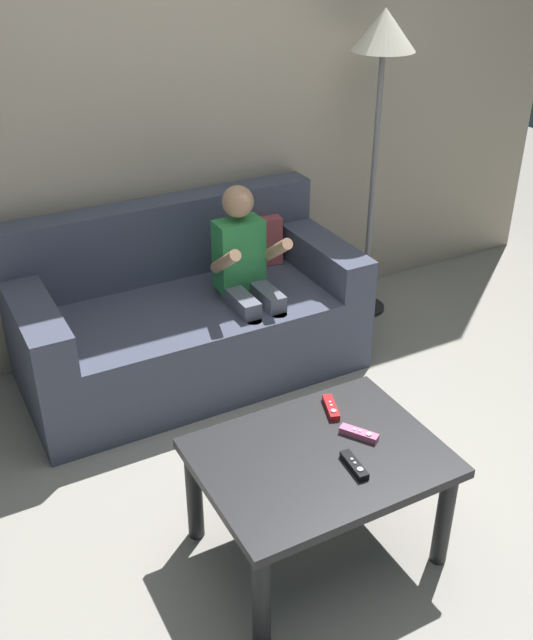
{
  "coord_description": "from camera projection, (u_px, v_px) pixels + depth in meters",
  "views": [
    {
      "loc": [
        -1.26,
        -1.62,
        2.09
      ],
      "look_at": [
        -0.03,
        0.68,
        0.59
      ],
      "focal_mm": 40.92,
      "sensor_mm": 36.0,
      "label": 1
    }
  ],
  "objects": [
    {
      "name": "floor_lamp",
      "position": [
        383.0,
        56.0,
        3.6
      ],
      "size": [
        0.32,
        0.32,
        1.65
      ],
      "color": "black",
      "rests_on": "ground"
    },
    {
      "name": "game_remote_pink_center",
      "position": [
        359.0,
        434.0,
        2.57
      ],
      "size": [
        0.11,
        0.14,
        0.03
      ],
      "color": "pink",
      "rests_on": "coffee_table"
    },
    {
      "name": "coffee_table",
      "position": [
        318.0,
        469.0,
        2.53
      ],
      "size": [
        0.83,
        0.63,
        0.45
      ],
      "color": "#232326",
      "rests_on": "ground"
    },
    {
      "name": "ground_plane",
      "position": [
        358.0,
        529.0,
        2.79
      ],
      "size": [
        9.79,
        9.79,
        0.0
      ],
      "primitive_type": "plane",
      "color": "#9E998E"
    },
    {
      "name": "game_remote_black_near_edge",
      "position": [
        354.0,
        465.0,
        2.42
      ],
      "size": [
        0.05,
        0.14,
        0.03
      ],
      "color": "black",
      "rests_on": "coffee_table"
    },
    {
      "name": "person_seated_on_couch",
      "position": [
        247.0,
        274.0,
        3.47
      ],
      "size": [
        0.32,
        0.4,
        0.96
      ],
      "color": "slate",
      "rests_on": "ground"
    },
    {
      "name": "game_remote_red_far_corner",
      "position": [
        331.0,
        408.0,
        2.7
      ],
      "size": [
        0.08,
        0.14,
        0.03
      ],
      "color": "red",
      "rests_on": "coffee_table"
    },
    {
      "name": "wall_back",
      "position": [
        167.0,
        102.0,
        3.51
      ],
      "size": [
        4.89,
        0.05,
        2.5
      ],
      "primitive_type": "cube",
      "color": "#B2A38E",
      "rests_on": "ground"
    },
    {
      "name": "couch",
      "position": [
        187.0,
        316.0,
        3.63
      ],
      "size": [
        1.64,
        0.8,
        0.81
      ],
      "color": "#474C60",
      "rests_on": "ground"
    }
  ]
}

